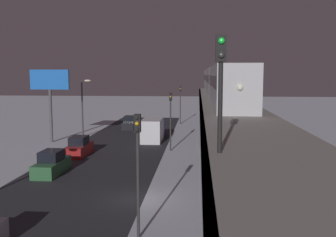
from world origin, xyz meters
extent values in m
plane|color=silver|center=(0.00, 0.00, 0.00)|extent=(240.00, 240.00, 0.00)
cube|color=#28282D|center=(5.08, 0.00, 0.00)|extent=(11.00, 96.75, 0.01)
cube|color=gray|center=(-6.63, 0.00, 5.27)|extent=(5.00, 96.75, 0.80)
cube|color=#38383D|center=(-4.25, 0.00, 5.27)|extent=(0.24, 94.82, 0.80)
cylinder|color=gray|center=(-6.63, -40.31, 2.43)|extent=(1.40, 1.40, 4.87)
cylinder|color=gray|center=(-6.63, -24.19, 2.43)|extent=(1.40, 1.40, 4.87)
cylinder|color=gray|center=(-6.63, -8.06, 2.43)|extent=(1.40, 1.40, 4.87)
cylinder|color=gray|center=(-6.63, 8.06, 2.43)|extent=(1.40, 1.40, 4.87)
cube|color=#B7BABF|center=(-6.63, -9.03, 7.37)|extent=(2.90, 18.00, 3.40)
cube|color=black|center=(-6.63, -9.03, 7.78)|extent=(2.94, 16.20, 0.90)
cube|color=#B7BABF|center=(-6.63, -27.63, 7.37)|extent=(2.90, 18.00, 3.40)
cube|color=black|center=(-6.63, -27.63, 7.78)|extent=(2.94, 16.20, 0.90)
cube|color=#B7BABF|center=(-6.63, -46.23, 7.37)|extent=(2.90, 18.00, 3.40)
cube|color=black|center=(-6.63, -46.23, 7.78)|extent=(2.94, 16.20, 0.90)
sphere|color=white|center=(-6.63, 0.02, 7.54)|extent=(0.44, 0.44, 0.44)
cylinder|color=black|center=(-4.75, 11.59, 7.27)|extent=(0.16, 0.16, 3.20)
cube|color=black|center=(-4.75, 11.59, 9.22)|extent=(0.36, 0.28, 0.90)
sphere|color=#19F23F|center=(-4.75, 11.75, 9.45)|extent=(0.22, 0.22, 0.22)
sphere|color=#333333|center=(-4.75, 11.75, 8.99)|extent=(0.22, 0.22, 0.22)
cube|color=#A51E1E|center=(8.28, -13.54, 0.55)|extent=(1.80, 4.69, 1.10)
cube|color=black|center=(8.28, -13.54, 1.54)|extent=(1.58, 2.25, 0.87)
cube|color=#2D6038|center=(8.28, -6.09, 0.55)|extent=(1.80, 4.72, 1.10)
cube|color=black|center=(8.28, -6.09, 1.54)|extent=(1.58, 2.26, 0.87)
cube|color=black|center=(6.48, -33.21, 0.55)|extent=(1.80, 4.47, 1.10)
cube|color=black|center=(6.48, -33.21, 1.54)|extent=(1.58, 2.15, 0.87)
cube|color=navy|center=(1.68, -26.08, 1.20)|extent=(2.30, 2.20, 2.40)
cube|color=silver|center=(1.68, -22.28, 1.40)|extent=(2.40, 5.00, 2.80)
cylinder|color=#2D2D2D|center=(-1.02, 6.06, 2.75)|extent=(0.16, 0.16, 5.50)
cube|color=black|center=(-1.02, 6.06, 5.95)|extent=(0.32, 0.32, 0.90)
sphere|color=black|center=(-1.02, 6.24, 6.25)|extent=(0.20, 0.20, 0.20)
sphere|color=yellow|center=(-1.02, 6.24, 5.95)|extent=(0.20, 0.20, 0.20)
sphere|color=black|center=(-1.02, 6.24, 5.65)|extent=(0.20, 0.20, 0.20)
cylinder|color=#2D2D2D|center=(-1.02, -16.55, 2.75)|extent=(0.16, 0.16, 5.50)
cube|color=black|center=(-1.02, -16.55, 5.95)|extent=(0.32, 0.32, 0.90)
sphere|color=black|center=(-1.02, -16.37, 6.25)|extent=(0.20, 0.20, 0.20)
sphere|color=yellow|center=(-1.02, -16.37, 5.95)|extent=(0.20, 0.20, 0.20)
sphere|color=black|center=(-1.02, -16.37, 5.65)|extent=(0.20, 0.20, 0.20)
cylinder|color=#2D2D2D|center=(-1.02, -39.15, 2.75)|extent=(0.16, 0.16, 5.50)
cube|color=black|center=(-1.02, -39.15, 5.95)|extent=(0.32, 0.32, 0.90)
sphere|color=black|center=(-1.02, -38.97, 6.25)|extent=(0.20, 0.20, 0.20)
sphere|color=yellow|center=(-1.02, -38.97, 5.95)|extent=(0.20, 0.20, 0.20)
sphere|color=black|center=(-1.02, -38.97, 5.65)|extent=(0.20, 0.20, 0.20)
cylinder|color=#4C4C51|center=(14.04, -20.76, 3.25)|extent=(0.36, 0.36, 6.50)
cube|color=blue|center=(14.04, -20.76, 7.70)|extent=(4.80, 0.30, 2.40)
cylinder|color=#38383D|center=(11.38, -25.00, 3.75)|extent=(0.20, 0.20, 7.50)
ellipsoid|color=#F4E5B2|center=(10.58, -25.00, 7.50)|extent=(0.90, 0.44, 0.30)
camera|label=1|loc=(-4.00, 24.61, 8.36)|focal=40.90mm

